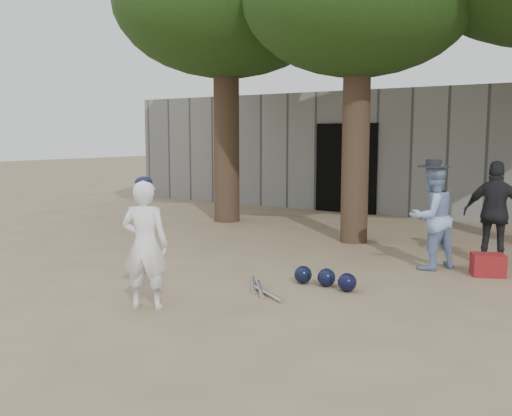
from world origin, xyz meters
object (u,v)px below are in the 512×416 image
Objects in this scene: spectator_blue at (432,217)px; spectator_dark at (496,213)px; red_bag at (488,265)px; boy_player at (145,245)px.

spectator_dark is at bearing 170.93° from spectator_blue.
spectator_dark is 1.00m from red_bag.
spectator_dark is (2.76, 4.41, 0.06)m from boy_player.
spectator_blue is 0.98× the size of spectator_dark.
boy_player is 5.20m from spectator_dark.
boy_player is 4.16m from spectator_blue.
spectator_dark reaches higher than boy_player.
red_bag is (0.08, -0.79, -0.62)m from spectator_dark.
spectator_blue is 3.56× the size of red_bag.
boy_player reaches higher than red_bag.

